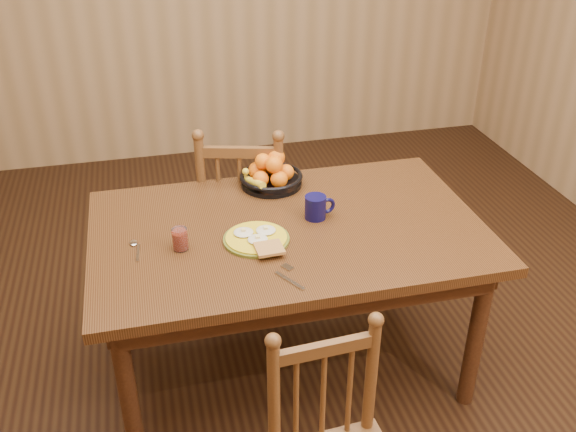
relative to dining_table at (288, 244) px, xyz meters
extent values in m
cube|color=black|center=(0.00, 0.00, -0.67)|extent=(4.50, 5.00, 0.01)
cube|color=black|center=(0.00, 0.00, 0.06)|extent=(1.60, 1.00, 0.04)
cube|color=black|center=(0.00, 0.42, -0.01)|extent=(1.40, 0.04, 0.10)
cube|color=black|center=(0.00, -0.42, -0.01)|extent=(1.40, 0.04, 0.10)
cube|color=black|center=(0.72, 0.00, -0.01)|extent=(0.04, 0.84, 0.10)
cube|color=black|center=(-0.72, 0.00, -0.01)|extent=(0.04, 0.84, 0.10)
cylinder|color=black|center=(-0.70, -0.40, -0.31)|extent=(0.07, 0.07, 0.70)
cylinder|color=black|center=(0.70, -0.40, -0.31)|extent=(0.07, 0.07, 0.70)
cylinder|color=black|center=(-0.70, 0.40, -0.31)|extent=(0.07, 0.07, 0.70)
cylinder|color=black|center=(0.70, 0.40, -0.31)|extent=(0.07, 0.07, 0.70)
cube|color=#4F3117|center=(-0.07, 0.64, -0.21)|extent=(0.54, 0.52, 0.04)
cylinder|color=#4F3117|center=(0.15, 0.76, -0.45)|extent=(0.04, 0.04, 0.43)
cylinder|color=#4F3117|center=(-0.20, 0.85, -0.45)|extent=(0.04, 0.04, 0.43)
cylinder|color=#4F3117|center=(0.06, 0.43, -0.45)|extent=(0.04, 0.04, 0.43)
cylinder|color=#4F3117|center=(-0.29, 0.52, -0.45)|extent=(0.04, 0.04, 0.43)
cylinder|color=#4F3117|center=(0.05, 0.41, 0.05)|extent=(0.04, 0.04, 0.52)
cylinder|color=#4F3117|center=(-0.30, 0.50, 0.05)|extent=(0.04, 0.04, 0.52)
cylinder|color=#4F3117|center=(-0.12, 0.46, 0.00)|extent=(0.02, 0.02, 0.40)
cube|color=#4F3117|center=(-0.12, 0.46, 0.23)|extent=(0.36, 0.12, 0.05)
cylinder|color=#4F3117|center=(-0.24, -0.81, -0.03)|extent=(0.04, 0.04, 0.47)
cylinder|color=#4F3117|center=(0.08, -0.79, -0.03)|extent=(0.04, 0.04, 0.47)
cylinder|color=#4F3117|center=(-0.08, -0.80, -0.07)|extent=(0.02, 0.02, 0.36)
cube|color=#4F3117|center=(-0.08, -0.80, 0.13)|extent=(0.32, 0.05, 0.04)
cylinder|color=#59601E|center=(-0.15, -0.08, 0.09)|extent=(0.26, 0.26, 0.01)
cylinder|color=gold|center=(-0.15, -0.08, 0.10)|extent=(0.24, 0.24, 0.01)
ellipsoid|color=silver|center=(-0.19, -0.04, 0.11)|extent=(0.08, 0.08, 0.01)
cube|color=#F2E08C|center=(-0.19, -0.04, 0.12)|extent=(0.02, 0.02, 0.01)
ellipsoid|color=silver|center=(-0.10, -0.05, 0.11)|extent=(0.08, 0.08, 0.01)
cube|color=#F2E08C|center=(-0.10, -0.05, 0.12)|extent=(0.02, 0.02, 0.01)
ellipsoid|color=silver|center=(-0.15, -0.11, 0.11)|extent=(0.08, 0.08, 0.01)
cube|color=#F2E08C|center=(-0.15, -0.11, 0.12)|extent=(0.02, 0.02, 0.01)
cube|color=brown|center=(-0.12, -0.18, 0.11)|extent=(0.11, 0.10, 0.01)
cube|color=silver|center=(-0.08, -0.37, 0.09)|extent=(0.08, 0.13, 0.00)
cube|color=silver|center=(-0.07, -0.29, 0.09)|extent=(0.05, 0.05, 0.00)
cube|color=silver|center=(-0.61, -0.06, 0.09)|extent=(0.02, 0.12, 0.00)
ellipsoid|color=silver|center=(-0.62, 0.01, 0.09)|extent=(0.03, 0.04, 0.01)
cylinder|color=#0A0934|center=(0.13, 0.04, 0.13)|extent=(0.09, 0.09, 0.10)
torus|color=#0A0934|center=(0.18, 0.04, 0.13)|extent=(0.07, 0.03, 0.07)
cylinder|color=black|center=(0.13, 0.04, 0.18)|extent=(0.08, 0.08, 0.00)
cylinder|color=silver|center=(-0.44, -0.07, 0.13)|extent=(0.06, 0.06, 0.09)
cylinder|color=maroon|center=(-0.44, -0.07, 0.12)|extent=(0.05, 0.05, 0.07)
cylinder|color=black|center=(0.01, 0.38, 0.09)|extent=(0.28, 0.28, 0.02)
torus|color=black|center=(0.01, 0.38, 0.13)|extent=(0.29, 0.29, 0.02)
cylinder|color=black|center=(0.01, 0.38, 0.09)|extent=(0.10, 0.10, 0.01)
sphere|color=orange|center=(0.08, 0.38, 0.14)|extent=(0.07, 0.07, 0.07)
sphere|color=orange|center=(0.03, 0.45, 0.14)|extent=(0.08, 0.08, 0.08)
sphere|color=orange|center=(-0.04, 0.42, 0.15)|extent=(0.08, 0.08, 0.08)
sphere|color=orange|center=(-0.04, 0.34, 0.14)|extent=(0.07, 0.07, 0.07)
sphere|color=orange|center=(0.03, 0.31, 0.14)|extent=(0.08, 0.08, 0.08)
sphere|color=orange|center=(0.04, 0.41, 0.21)|extent=(0.08, 0.08, 0.08)
sphere|color=orange|center=(-0.02, 0.39, 0.20)|extent=(0.07, 0.07, 0.07)
sphere|color=orange|center=(0.02, 0.34, 0.21)|extent=(0.08, 0.08, 0.08)
cylinder|color=yellow|center=(-0.08, 0.34, 0.13)|extent=(0.10, 0.17, 0.07)
camera|label=1|loc=(-0.53, -2.19, 1.44)|focal=40.00mm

